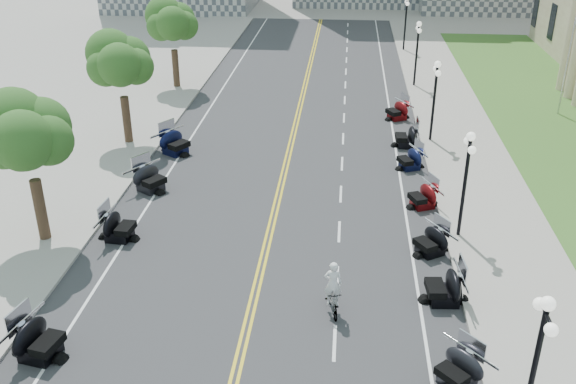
{
  "coord_description": "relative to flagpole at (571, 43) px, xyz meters",
  "views": [
    {
      "loc": [
        3.23,
        -22.03,
        14.59
      ],
      "look_at": [
        0.83,
        3.88,
        2.0
      ],
      "focal_mm": 40.0,
      "sensor_mm": 36.0,
      "label": 1
    }
  ],
  "objects": [
    {
      "name": "lane_dash_19",
      "position": [
        -14.8,
        30.0,
        -4.99
      ],
      "size": [
        0.12,
        2.0,
        0.0
      ],
      "primitive_type": "cube",
      "color": "white",
      "rests_on": "road"
    },
    {
      "name": "motorcycle_n_5",
      "position": [
        -10.7,
        -23.11,
        -4.26
      ],
      "size": [
        2.28,
        2.28,
        1.49
      ],
      "primitive_type": null,
      "rotation": [
        0.0,
        0.0,
        -1.49
      ],
      "color": "black",
      "rests_on": "road"
    },
    {
      "name": "ground",
      "position": [
        -18.0,
        -22.0,
        -5.0
      ],
      "size": [
        160.0,
        160.0,
        0.0
      ],
      "primitive_type": "plane",
      "color": "gray"
    },
    {
      "name": "lane_dash_14",
      "position": [
        -14.8,
        10.0,
        -4.99
      ],
      "size": [
        0.12,
        2.0,
        0.0
      ],
      "primitive_type": "cube",
      "color": "white",
      "rests_on": "road"
    },
    {
      "name": "lane_dash_18",
      "position": [
        -14.8,
        26.0,
        -4.99
      ],
      "size": [
        0.12,
        2.0,
        0.0
      ],
      "primitive_type": "cube",
      "color": "white",
      "rests_on": "road"
    },
    {
      "name": "street_lamp_2",
      "position": [
        -9.4,
        -18.0,
        -2.4
      ],
      "size": [
        0.5,
        1.2,
        4.9
      ],
      "primitive_type": null,
      "color": "black",
      "rests_on": "sidewalk_north"
    },
    {
      "name": "street_lamp_5",
      "position": [
        -9.4,
        18.0,
        -2.4
      ],
      "size": [
        0.5,
        1.2,
        4.9
      ],
      "primitive_type": null,
      "color": "black",
      "rests_on": "sidewalk_north"
    },
    {
      "name": "lane_dash_16",
      "position": [
        -14.8,
        18.0,
        -4.99
      ],
      "size": [
        0.12,
        2.0,
        0.0
      ],
      "primitive_type": "cube",
      "color": "white",
      "rests_on": "road"
    },
    {
      "name": "motorcycle_s_7",
      "position": [
        -24.74,
        -14.46,
        -4.25
      ],
      "size": [
        2.98,
        2.98,
        1.5
      ],
      "primitive_type": null,
      "rotation": [
        0.0,
        0.0,
        0.98
      ],
      "color": "black",
      "rests_on": "road"
    },
    {
      "name": "flagpole",
      "position": [
        0.0,
        0.0,
        0.0
      ],
      "size": [
        1.1,
        0.2,
        10.0
      ],
      "primitive_type": null,
      "color": "silver",
      "rests_on": "ground"
    },
    {
      "name": "tree_4",
      "position": [
        -28.0,
        4.0,
        -0.25
      ],
      "size": [
        4.8,
        4.8,
        9.2
      ],
      "primitive_type": null,
      "color": "#235619",
      "rests_on": "sidewalk_south"
    },
    {
      "name": "lane_dash_10",
      "position": [
        -14.8,
        -6.0,
        -4.99
      ],
      "size": [
        0.12,
        2.0,
        0.0
      ],
      "primitive_type": "cube",
      "color": "white",
      "rests_on": "road"
    },
    {
      "name": "lane_dash_6",
      "position": [
        -14.8,
        -22.0,
        -4.99
      ],
      "size": [
        0.12,
        2.0,
        0.0
      ],
      "primitive_type": "cube",
      "color": "white",
      "rests_on": "road"
    },
    {
      "name": "motorcycle_n_10",
      "position": [
        -11.21,
        -1.93,
        -4.31
      ],
      "size": [
        2.68,
        2.68,
        1.38
      ],
      "primitive_type": null,
      "rotation": [
        0.0,
        0.0,
        -1.06
      ],
      "color": "#590A0C",
      "rests_on": "road"
    },
    {
      "name": "edge_line_north",
      "position": [
        -11.6,
        -12.0,
        -4.99
      ],
      "size": [
        0.12,
        90.0,
        0.0
      ],
      "primitive_type": "cube",
      "color": "white",
      "rests_on": "road"
    },
    {
      "name": "sidewalk_south",
      "position": [
        -28.5,
        -12.0,
        -4.92
      ],
      "size": [
        5.0,
        90.0,
        0.15
      ],
      "primitive_type": "cube",
      "color": "#9E9991",
      "rests_on": "ground"
    },
    {
      "name": "lane_dash_11",
      "position": [
        -14.8,
        -2.0,
        -4.99
      ],
      "size": [
        0.12,
        2.0,
        0.0
      ],
      "primitive_type": "cube",
      "color": "white",
      "rests_on": "road"
    },
    {
      "name": "motorcycle_s_8",
      "position": [
        -24.72,
        -9.38,
        -4.22
      ],
      "size": [
        3.09,
        3.09,
        1.56
      ],
      "primitive_type": null,
      "rotation": [
        0.0,
        0.0,
        1.0
      ],
      "color": "black",
      "rests_on": "road"
    },
    {
      "name": "lane_dash_8",
      "position": [
        -14.8,
        -14.0,
        -4.99
      ],
      "size": [
        0.12,
        2.0,
        0.0
      ],
      "primitive_type": "cube",
      "color": "white",
      "rests_on": "road"
    },
    {
      "name": "lane_dash_12",
      "position": [
        -14.8,
        2.0,
        -4.99
      ],
      "size": [
        0.12,
        2.0,
        0.0
      ],
      "primitive_type": "cube",
      "color": "white",
      "rests_on": "road"
    },
    {
      "name": "cyclist_rider",
      "position": [
        -14.95,
        -24.18,
        -3.02
      ],
      "size": [
        0.67,
        0.44,
        1.84
      ],
      "primitive_type": "imported",
      "rotation": [
        0.0,
        0.0,
        3.14
      ],
      "color": "white",
      "rests_on": "bicycle"
    },
    {
      "name": "road",
      "position": [
        -18.0,
        -12.0,
        -5.0
      ],
      "size": [
        16.0,
        90.0,
        0.01
      ],
      "primitive_type": "cube",
      "color": "#333335",
      "rests_on": "ground"
    },
    {
      "name": "tree_3",
      "position": [
        -28.0,
        -8.0,
        -0.25
      ],
      "size": [
        4.8,
        4.8,
        9.2
      ],
      "primitive_type": null,
      "color": "#235619",
      "rests_on": "sidewalk_south"
    },
    {
      "name": "centerline_yellow_b",
      "position": [
        -17.88,
        -12.0,
        -4.99
      ],
      "size": [
        0.12,
        90.0,
        0.0
      ],
      "primitive_type": "cube",
      "color": "yellow",
      "rests_on": "road"
    },
    {
      "name": "edge_line_south",
      "position": [
        -24.4,
        -12.0,
        -4.99
      ],
      "size": [
        0.12,
        90.0,
        0.0
      ],
      "primitive_type": "cube",
      "color": "white",
      "rests_on": "road"
    },
    {
      "name": "lane_dash_5",
      "position": [
        -14.8,
        -26.0,
        -4.99
      ],
      "size": [
        0.12,
        2.0,
        0.0
      ],
      "primitive_type": "cube",
      "color": "white",
      "rests_on": "road"
    },
    {
      "name": "motorcycle_n_6",
      "position": [
        -10.84,
        -19.56,
        -4.33
      ],
      "size": [
        2.63,
        2.63,
        1.33
      ],
      "primitive_type": null,
      "rotation": [
        0.0,
        0.0,
        -1.0
      ],
      "color": "black",
      "rests_on": "road"
    },
    {
      "name": "motorcycle_n_8",
      "position": [
        -11.01,
        -10.33,
        -4.35
      ],
      "size": [
        2.44,
        2.44,
        1.3
      ],
      "primitive_type": null,
      "rotation": [
        0.0,
        0.0,
        -1.16
      ],
      "color": "black",
      "rests_on": "road"
    },
    {
      "name": "motorcycle_n_4",
      "position": [
        -10.83,
        -27.66,
        -4.34
      ],
      "size": [
        2.66,
        2.66,
        1.32
      ],
      "primitive_type": null,
      "rotation": [
        0.0,
        0.0,
        -0.83
      ],
      "color": "black",
      "rests_on": "road"
    },
    {
      "name": "lane_dash_7",
      "position": [
        -14.8,
        -18.0,
        -4.99
      ],
      "size": [
        0.12,
        2.0,
        0.0
      ],
      "primitive_type": "cube",
      "color": "white",
      "rests_on": "road"
    },
    {
      "name": "lane_dash_9",
      "position": [
        -14.8,
        -10.0,
        -4.99
      ],
      "size": [
        0.12,
        2.0,
        0.0
      ],
      "primitive_type": "cube",
      "color": "white",
      "rests_on": "road"
    },
    {
      "name": "motorcycle_s_6",
      "position": [
        -24.7,
        -19.58,
        -4.28
      ],
      "size": [
        2.23,
        2.23,
        1.44
      ],
      "primitive_type": null,
      "rotation": [
        0.0,
        0.0,
        1.49
      ],
      "color": "black",
      "rests_on": "road"
    },
    {
      "name": "street_lamp_3",
      "position": [
        -9.4,
        -6.0,
        -2.4
      ],
      "size": [
        0.5,
        1.2,
        4.9
      ],
      "primitive_type": null,
      "color": "black",
      "rests_on": "sidewalk_north"
    },
    {
      "name": "lawn",
      "position": [
        -0.5,
        -4.0,
        -4.95
      ],
      "size": [
        9.0,
        60.0,
        0.1
      ],
      "primitive_type": "cube",
      "color": "#356023",
      "rests_on": "ground"
    },
    {
      "name": "motorcycle_s_4",
      "position": [
        -24.75,
        -27.62,
        -4.23
      ],
      "size": [
        2.58,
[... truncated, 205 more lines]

